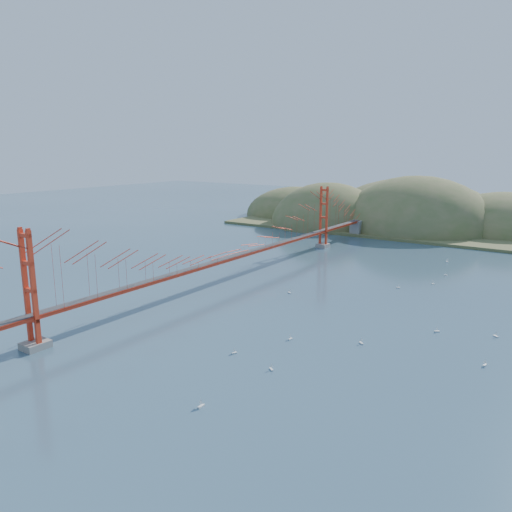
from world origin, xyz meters
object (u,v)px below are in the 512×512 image
Objects in this scene: sailboat_1 at (433,283)px; sailboat_2 at (496,335)px; bridge at (228,233)px; sailboat_0 at (234,352)px.

sailboat_2 reaches higher than sailboat_1.
bridge reaches higher than sailboat_1.
sailboat_0 is (-8.56, -35.16, 0.00)m from sailboat_1.
sailboat_0 is (16.39, -20.36, -6.87)m from bridge.
sailboat_0 is at bearing -51.17° from bridge.
bridge is 156.42× the size of sailboat_0.
sailboat_1 is 0.97× the size of sailboat_0.
sailboat_2 is 1.08× the size of sailboat_0.
sailboat_0 is at bearing -103.68° from sailboat_1.
sailboat_0 is at bearing -136.44° from sailboat_2.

